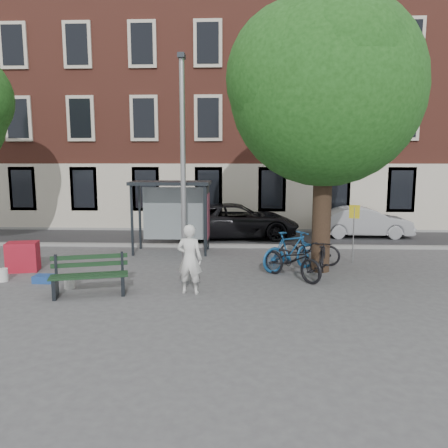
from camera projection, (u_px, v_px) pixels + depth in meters
ground at (185, 283)px, 12.15m from camera, size 90.00×90.00×0.00m
road at (205, 238)px, 19.06m from camera, size 40.00×4.00×0.01m
curb_near at (201, 246)px, 17.08m from camera, size 40.00×0.25×0.12m
curb_far at (209, 229)px, 21.03m from camera, size 40.00×0.25×0.12m
building_row at (214, 93)px, 23.96m from camera, size 30.00×8.00×14.00m
lamppost at (183, 183)px, 11.74m from camera, size 0.28×0.35×6.11m
tree_right at (327, 82)px, 12.52m from camera, size 5.76×5.60×8.20m
bus_shelter at (182, 200)px, 15.95m from camera, size 2.85×1.45×2.62m
painter at (190, 259)px, 11.09m from camera, size 0.71×0.53×1.79m
bench at (89, 277)px, 11.04m from camera, size 2.00×1.08×0.98m
bike_a at (309, 249)px, 14.25m from camera, size 2.10×1.30×1.04m
bike_b at (291, 251)px, 13.40m from camera, size 2.07×1.59×1.24m
bike_c at (292, 260)px, 12.49m from camera, size 1.99×2.07×1.12m
bike_d at (322, 260)px, 12.72m from camera, size 0.91×1.70×0.98m
car_dark at (237, 221)px, 19.08m from camera, size 5.60×3.01×1.49m
car_silver at (364, 222)px, 19.23m from camera, size 4.08×1.45×1.34m
red_stand at (23, 257)px, 13.38m from camera, size 1.01×0.78×0.90m
blue_crate at (44, 279)px, 12.20m from camera, size 0.56×0.41×0.20m
bucket_b at (69, 282)px, 11.61m from camera, size 0.34×0.34×0.36m
bucket_c at (3, 275)px, 12.29m from camera, size 0.30×0.30×0.36m
notice_sign at (354, 221)px, 14.24m from camera, size 0.33×0.13×1.94m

